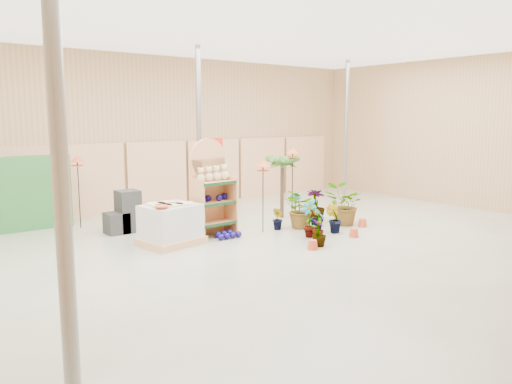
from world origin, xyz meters
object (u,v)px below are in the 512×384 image
at_px(pallet_stack, 171,224).
at_px(potted_plant_2, 302,209).
at_px(bird_table_front, 263,166).
at_px(display_shelf, 210,191).

bearing_deg(pallet_stack, potted_plant_2, -20.75).
relative_size(bird_table_front, potted_plant_2, 1.80).
distance_m(display_shelf, bird_table_front, 1.36).
relative_size(pallet_stack, bird_table_front, 0.81).
distance_m(pallet_stack, bird_table_front, 2.57).
bearing_deg(display_shelf, pallet_stack, -170.68).
xyz_separation_m(display_shelf, potted_plant_2, (2.12, -0.81, -0.55)).
distance_m(display_shelf, pallet_stack, 1.34).
bearing_deg(pallet_stack, bird_table_front, -19.15).
relative_size(display_shelf, pallet_stack, 1.60).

